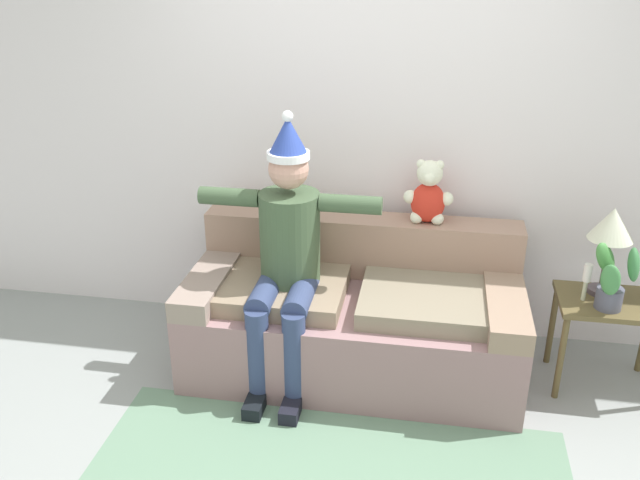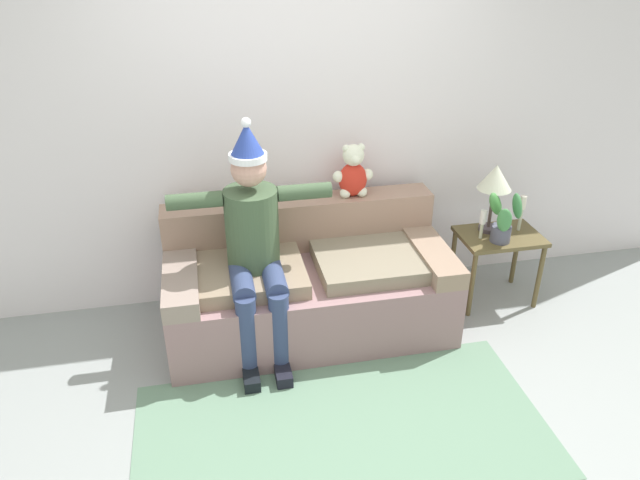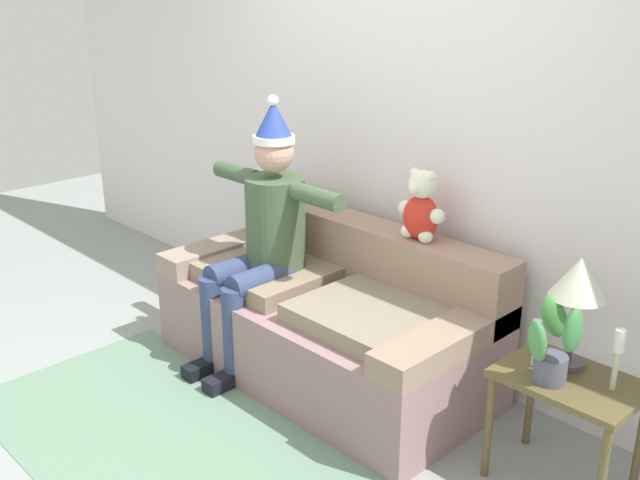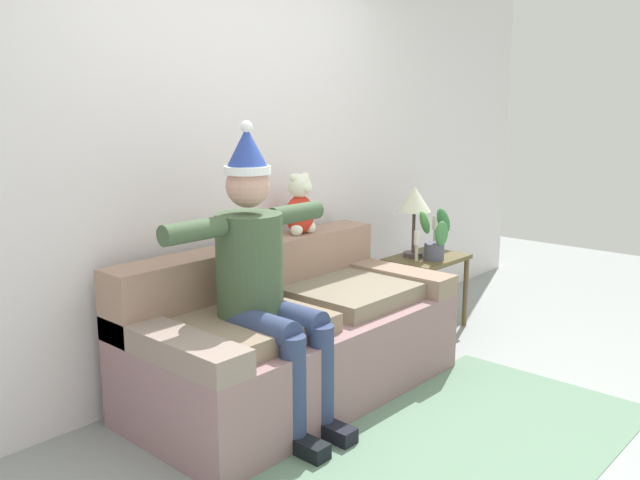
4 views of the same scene
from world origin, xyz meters
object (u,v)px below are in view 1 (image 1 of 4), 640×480
at_px(person_seated, 286,251).
at_px(side_table, 610,315).
at_px(potted_plant, 613,280).
at_px(table_lamp, 612,228).
at_px(couch, 354,314).
at_px(candle_tall, 587,277).
at_px(teddy_bear, 428,195).

height_order(person_seated, side_table, person_seated).
height_order(side_table, potted_plant, potted_plant).
height_order(person_seated, table_lamp, person_seated).
distance_m(couch, side_table, 1.43).
height_order(side_table, table_lamp, table_lamp).
xyz_separation_m(couch, table_lamp, (1.37, 0.11, 0.61)).
xyz_separation_m(couch, person_seated, (-0.37, -0.16, 0.46)).
xyz_separation_m(side_table, candle_tall, (-0.16, -0.02, 0.23)).
bearing_deg(couch, table_lamp, 4.66).
distance_m(potted_plant, candle_tall, 0.14).
xyz_separation_m(person_seated, teddy_bear, (0.75, 0.46, 0.21)).
relative_size(person_seated, side_table, 2.65).
xyz_separation_m(couch, teddy_bear, (0.38, 0.29, 0.67)).
height_order(teddy_bear, side_table, teddy_bear).
bearing_deg(potted_plant, side_table, 63.45).
bearing_deg(candle_tall, person_seated, -174.01).
bearing_deg(candle_tall, couch, -179.60).
bearing_deg(person_seated, teddy_bear, 31.31).
bearing_deg(side_table, candle_tall, -173.04).
bearing_deg(teddy_bear, couch, -142.55).
xyz_separation_m(side_table, table_lamp, (-0.06, 0.08, 0.48)).
distance_m(teddy_bear, potted_plant, 1.10).
distance_m(teddy_bear, side_table, 1.21).
bearing_deg(side_table, table_lamp, 124.30).
relative_size(couch, candle_tall, 8.80).
height_order(potted_plant, candle_tall, potted_plant).
distance_m(couch, person_seated, 0.61).
xyz_separation_m(potted_plant, candle_tall, (-0.12, 0.08, -0.03)).
distance_m(side_table, candle_tall, 0.28).
bearing_deg(teddy_bear, table_lamp, -10.48).
bearing_deg(potted_plant, person_seated, -176.91).
distance_m(person_seated, table_lamp, 1.76).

